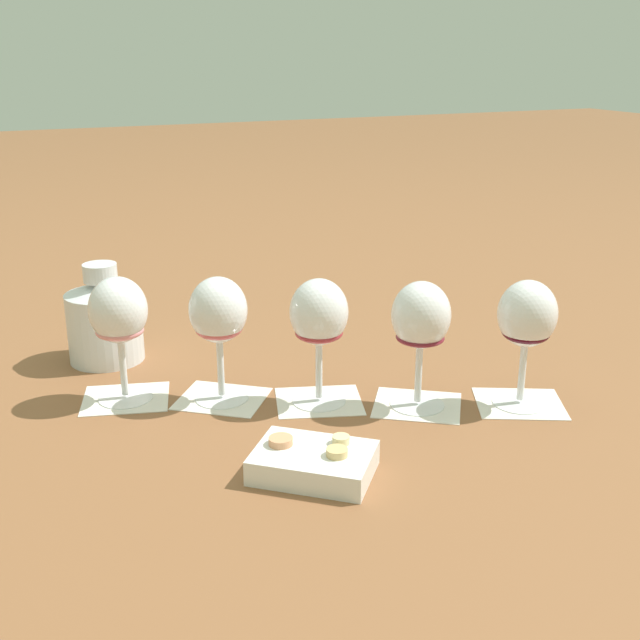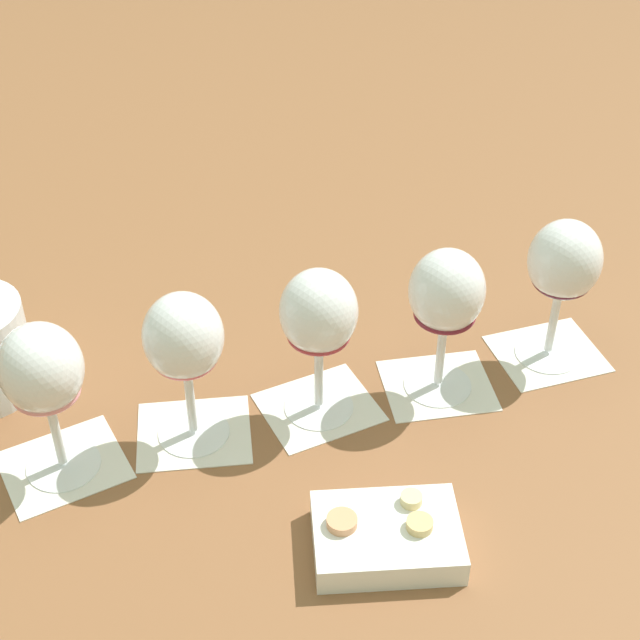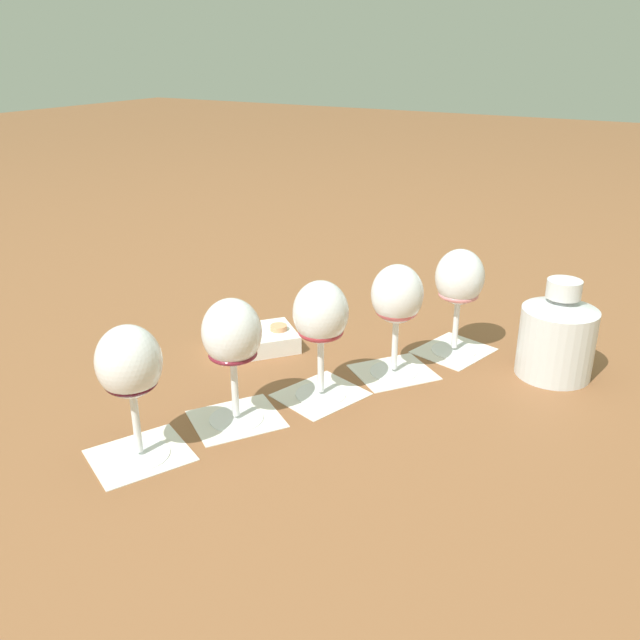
{
  "view_description": "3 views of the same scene",
  "coord_description": "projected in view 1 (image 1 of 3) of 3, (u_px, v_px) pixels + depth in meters",
  "views": [
    {
      "loc": [
        -0.4,
        -0.92,
        0.47
      ],
      "look_at": [
        0.0,
        -0.0,
        0.12
      ],
      "focal_mm": 45.0,
      "sensor_mm": 36.0,
      "label": 1
    },
    {
      "loc": [
        -0.53,
        -0.55,
        0.72
      ],
      "look_at": [
        0.0,
        -0.0,
        0.12
      ],
      "focal_mm": 55.0,
      "sensor_mm": 36.0,
      "label": 2
    },
    {
      "loc": [
        0.75,
        0.44,
        0.48
      ],
      "look_at": [
        0.0,
        -0.0,
        0.12
      ],
      "focal_mm": 38.0,
      "sensor_mm": 36.0,
      "label": 3
    }
  ],
  "objects": [
    {
      "name": "ground_plane",
      "position": [
        319.0,
        402.0,
        1.1
      ],
      "size": [
        8.0,
        8.0,
        0.0
      ],
      "primitive_type": "plane",
      "color": "brown"
    },
    {
      "name": "tasting_card_0",
      "position": [
        126.0,
        398.0,
        1.11
      ],
      "size": [
        0.14,
        0.13,
        0.0
      ],
      "color": "silver",
      "rests_on": "ground_plane"
    },
    {
      "name": "tasting_card_1",
      "position": [
        222.0,
        398.0,
        1.11
      ],
      "size": [
        0.15,
        0.15,
        0.0
      ],
      "color": "silver",
      "rests_on": "ground_plane"
    },
    {
      "name": "tasting_card_2",
      "position": [
        320.0,
        400.0,
        1.1
      ],
      "size": [
        0.14,
        0.13,
        0.0
      ],
      "color": "silver",
      "rests_on": "ground_plane"
    },
    {
      "name": "tasting_card_3",
      "position": [
        417.0,
        405.0,
        1.09
      ],
      "size": [
        0.15,
        0.15,
        0.0
      ],
      "color": "silver",
      "rests_on": "ground_plane"
    },
    {
      "name": "tasting_card_4",
      "position": [
        519.0,
        403.0,
        1.09
      ],
      "size": [
        0.15,
        0.14,
        0.0
      ],
      "color": "silver",
      "rests_on": "ground_plane"
    },
    {
      "name": "wine_glass_0",
      "position": [
        119.0,
        317.0,
        1.07
      ],
      "size": [
        0.08,
        0.08,
        0.17
      ],
      "color": "white",
      "rests_on": "tasting_card_0"
    },
    {
      "name": "wine_glass_1",
      "position": [
        218.0,
        317.0,
        1.07
      ],
      "size": [
        0.08,
        0.08,
        0.17
      ],
      "color": "white",
      "rests_on": "tasting_card_1"
    },
    {
      "name": "wine_glass_2",
      "position": [
        320.0,
        318.0,
        1.06
      ],
      "size": [
        0.08,
        0.08,
        0.17
      ],
      "color": "white",
      "rests_on": "tasting_card_2"
    },
    {
      "name": "wine_glass_3",
      "position": [
        421.0,
        322.0,
        1.05
      ],
      "size": [
        0.08,
        0.08,
        0.17
      ],
      "color": "white",
      "rests_on": "tasting_card_3"
    },
    {
      "name": "wine_glass_4",
      "position": [
        527.0,
        321.0,
        1.05
      ],
      "size": [
        0.08,
        0.08,
        0.17
      ],
      "color": "white",
      "rests_on": "tasting_card_4"
    },
    {
      "name": "ceramic_vase",
      "position": [
        104.0,
        319.0,
        1.23
      ],
      "size": [
        0.11,
        0.11,
        0.15
      ],
      "color": "silver",
      "rests_on": "ground_plane"
    },
    {
      "name": "snack_dish",
      "position": [
        313.0,
        462.0,
        0.91
      ],
      "size": [
        0.16,
        0.16,
        0.04
      ],
      "color": "white",
      "rests_on": "ground_plane"
    }
  ]
}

